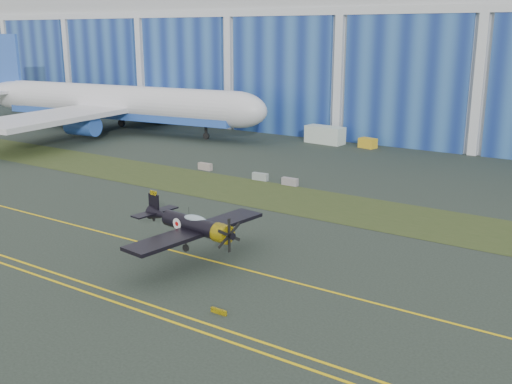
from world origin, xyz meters
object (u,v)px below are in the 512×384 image
Objects in this scene: warbird at (192,224)px; shipping_container at (325,135)px; tug at (368,143)px; jetliner at (115,65)px.

shipping_container is (-15.02, 51.51, -1.60)m from warbird.
tug is (7.37, 0.18, -0.62)m from shipping_container.
tug is at bearing 105.54° from warbird.
warbird reaches higher than tug.
shipping_container reaches higher than tug.
warbird is 5.37× the size of tug.
shipping_container is 7.40m from tug.
warbird is 52.29m from tug.
shipping_container is (36.79, 9.81, -10.34)m from jetliner.
jetliner is at bearing -159.75° from shipping_container.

